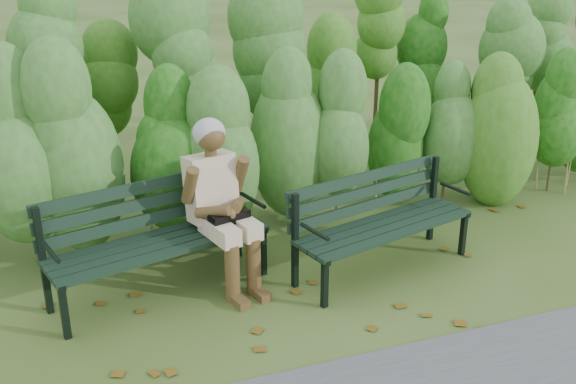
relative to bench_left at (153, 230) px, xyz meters
name	(u,v)px	position (x,y,z in m)	size (l,w,h in m)	color
ground	(303,293)	(1.09, -0.49, -0.52)	(80.00, 80.00, 0.00)	#304714
hedge_band	(236,91)	(1.09, 1.37, 0.74)	(11.04, 1.67, 2.42)	#47381E
leaf_litter	(339,285)	(1.42, -0.47, -0.52)	(5.90, 2.23, 0.01)	brown
bench_left	(153,230)	(0.00, 0.00, 0.00)	(1.85, 1.00, 0.88)	black
bench_right	(378,215)	(1.86, -0.27, -0.03)	(1.73, 0.94, 0.82)	black
seated_woman	(220,195)	(0.54, -0.05, 0.24)	(0.60, 0.87, 1.37)	beige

